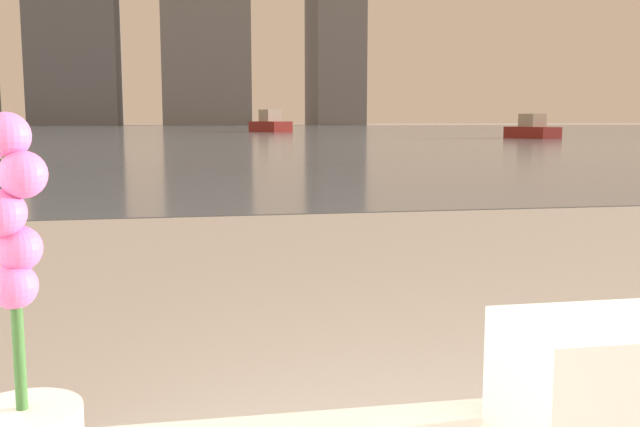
{
  "coord_description": "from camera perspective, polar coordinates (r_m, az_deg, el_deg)",
  "views": [
    {
      "loc": [
        -0.56,
        0.02,
        0.95
      ],
      "look_at": [
        -0.12,
        2.38,
        0.63
      ],
      "focal_mm": 40.0,
      "sensor_mm": 36.0,
      "label": 1
    }
  ],
  "objects": [
    {
      "name": "potted_orchid",
      "position": [
        0.82,
        -22.73,
        -13.46
      ],
      "size": [
        0.12,
        0.12,
        0.42
      ],
      "color": "silver",
      "rests_on": "bathtub"
    },
    {
      "name": "harbor_water",
      "position": [
        61.99,
        -10.12,
        6.55
      ],
      "size": [
        180.0,
        110.0,
        0.01
      ],
      "color": "slate",
      "rests_on": "ground_plane"
    },
    {
      "name": "towel_stack",
      "position": [
        1.01,
        22.39,
        -12.23
      ],
      "size": [
        0.27,
        0.19,
        0.16
      ],
      "color": "white",
      "rests_on": "bathtub"
    },
    {
      "name": "skyline_tower_2",
      "position": [
        120.4,
        -19.19,
        15.34
      ],
      "size": [
        13.2,
        10.67,
        36.25
      ],
      "color": "slate",
      "rests_on": "ground_plane"
    },
    {
      "name": "harbor_boat_2",
      "position": [
        54.55,
        -4.02,
        7.16
      ],
      "size": [
        2.94,
        4.72,
        1.67
      ],
      "color": "maroon",
      "rests_on": "harbor_water"
    },
    {
      "name": "harbor_boat_1",
      "position": [
        37.45,
        16.59,
        6.45
      ],
      "size": [
        1.64,
        3.38,
        1.22
      ],
      "color": "maroon",
      "rests_on": "harbor_water"
    }
  ]
}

